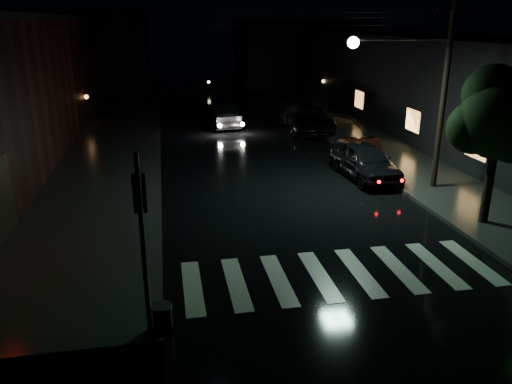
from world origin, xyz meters
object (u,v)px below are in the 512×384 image
parked_car_c (305,117)px  oncoming_car (221,115)px  parked_car_a (365,161)px  parked_car_d (309,119)px  parked_car_b (362,155)px

parked_car_c → oncoming_car: 5.75m
parked_car_a → parked_car_d: 10.35m
parked_car_a → oncoming_car: bearing=108.3°
parked_car_a → parked_car_b: 1.37m
parked_car_c → oncoming_car: (-5.46, 1.79, -0.01)m
parked_car_b → oncoming_car: 12.93m
parked_car_b → parked_car_a: bearing=-104.0°
parked_car_a → parked_car_d: (0.38, 10.34, -0.01)m
parked_car_d → oncoming_car: (-5.46, 2.69, 0.00)m
parked_car_b → oncoming_car: (-5.46, 11.72, 0.07)m
parked_car_c → oncoming_car: parked_car_c is taller
parked_car_a → parked_car_d: parked_car_a is taller
parked_car_a → parked_car_d: bearing=84.9°
parked_car_c → parked_car_d: bearing=-95.3°
parked_car_a → parked_car_c: 11.25m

